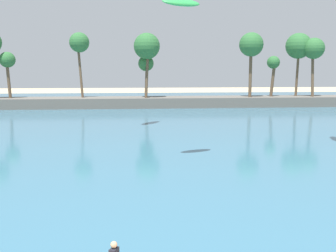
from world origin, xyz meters
TOP-DOWN VIEW (x-y plane):
  - sea at (0.00, 54.05)m, footprint 220.00×95.90m
  - palm_headland at (0.38, 61.85)m, footprint 110.05×6.61m
  - kite_aloft_high_over_bay at (3.79, 20.86)m, footprint 3.02×1.93m

SIDE VIEW (x-z plane):
  - sea at x=0.00m, z-range 0.00..0.06m
  - palm_headland at x=0.38m, z-range -2.60..10.59m
  - kite_aloft_high_over_bay at x=3.79m, z-range 10.93..11.77m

